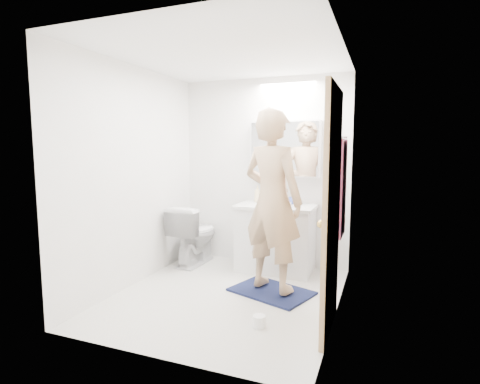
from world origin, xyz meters
The scene contains 23 objects.
floor centered at (0.00, 0.00, 0.00)m, with size 2.50×2.50×0.00m, color silver.
ceiling centered at (0.00, 0.00, 2.40)m, with size 2.50×2.50×0.00m, color white.
wall_back centered at (0.00, 1.25, 1.20)m, with size 2.50×2.50×0.00m, color white.
wall_front centered at (0.00, -1.25, 1.20)m, with size 2.50×2.50×0.00m, color white.
wall_left centered at (-1.10, 0.00, 1.20)m, with size 2.50×2.50×0.00m, color white.
wall_right centered at (1.10, 0.00, 1.20)m, with size 2.50×2.50×0.00m, color white.
vanity_cabinet centered at (0.25, 0.96, 0.39)m, with size 0.90×0.55×0.78m, color white.
countertop centered at (0.25, 0.96, 0.80)m, with size 0.95×0.58×0.04m, color silver.
sink_basin centered at (0.25, 0.99, 0.84)m, with size 0.36×0.36×0.03m, color white.
faucet centered at (0.25, 1.19, 0.90)m, with size 0.02×0.02×0.16m, color silver.
medicine_cabinet centered at (0.30, 1.18, 1.50)m, with size 0.88×0.14×0.70m, color white.
mirror_panel centered at (0.30, 1.10, 1.50)m, with size 0.84×0.01×0.66m, color silver.
toilet centered at (-0.82, 0.85, 0.39)m, with size 0.44×0.76×0.78m, color silver.
bath_rug centered at (0.41, 0.24, 0.01)m, with size 0.80×0.55×0.02m, color #13173D.
person centered at (0.41, 0.24, 0.98)m, with size 0.68×0.44×1.86m, color tan.
door centered at (1.08, -0.35, 1.00)m, with size 0.04×0.80×2.00m, color tan.
door_knob centered at (1.04, -0.65, 0.95)m, with size 0.06×0.06×0.06m, color gold.
towel centered at (1.08, 0.55, 1.10)m, with size 0.02×0.42×1.00m, color #171238.
towel_hook centered at (1.07, 0.55, 1.62)m, with size 0.02×0.02×0.07m, color silver.
soap_bottle_a centered at (-0.04, 1.11, 0.93)m, with size 0.08×0.08×0.22m, color beige.
soap_bottle_b centered at (0.10, 1.15, 0.91)m, with size 0.08×0.08×0.18m, color teal.
toothbrush_cup centered at (0.41, 1.12, 0.86)m, with size 0.09×0.09×0.09m, color #4058C1.
toilet_paper_roll centered at (0.53, -0.53, 0.05)m, with size 0.11×0.11×0.10m, color white.
Camera 1 is at (1.46, -3.40, 1.51)m, focal length 27.96 mm.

